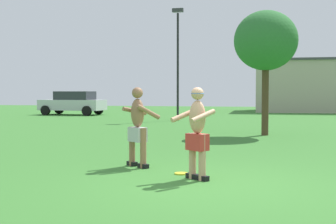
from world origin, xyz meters
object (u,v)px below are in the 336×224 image
Objects in this scene: player_in_gray at (138,125)px; lamp_post at (178,53)px; car_silver_near_post at (73,103)px; player_with_cap at (197,129)px; frisbee at (181,173)px; tree_left_field at (266,41)px.

lamp_post is (-2.06, 15.18, 2.80)m from player_in_gray.
lamp_post is at bearing -28.81° from car_silver_near_post.
player_in_gray reaches higher than car_silver_near_post.
player_with_cap is 1.08m from frisbee.
player_in_gray is 15.58m from lamp_post.
player_with_cap is 16.88m from lamp_post.
player_with_cap and player_in_gray have the same top height.
player_in_gray is at bearing -82.29° from lamp_post.
player_with_cap is 23.68m from car_silver_near_post.
player_with_cap is at bearing -97.69° from tree_left_field.
frisbee is (-0.37, 0.47, -0.90)m from player_with_cap.
frisbee is at bearing -61.20° from car_silver_near_post.
player_in_gray is at bearing -108.78° from tree_left_field.
tree_left_field is at bearing -43.41° from car_silver_near_post.
frisbee is 0.04× the size of lamp_post.
lamp_post is 1.35× the size of tree_left_field.
lamp_post is at bearing 97.71° from player_in_gray.
player_in_gray is 1.50m from frisbee.
car_silver_near_post is 0.73× the size of lamp_post.
tree_left_field reaches higher than player_with_cap.
frisbee is at bearing -31.46° from player_in_gray.
lamp_post reaches higher than car_silver_near_post.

